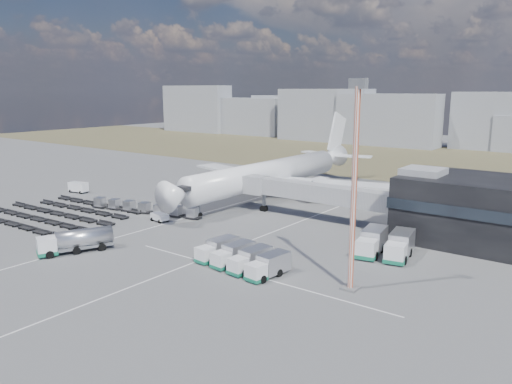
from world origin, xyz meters
The scene contains 16 objects.
ground centered at (0.00, 0.00, 0.00)m, with size 420.00×420.00×0.00m, color #565659.
grass_strip centered at (0.00, 110.00, 0.01)m, with size 420.00×90.00×0.01m, color #4A482C.
lane_markings centered at (9.77, 3.00, 0.01)m, with size 47.12×110.00×0.01m.
terminal centered at (47.77, 23.96, 5.25)m, with size 30.40×16.40×11.00m.
jet_bridge centered at (15.90, 20.42, 5.05)m, with size 30.30×3.80×7.05m.
airliner centered at (0.00, 32.38, 5.29)m, with size 51.59×64.53×17.62m.
skyline centered at (-17.09, 150.84, 10.22)m, with size 307.09×22.76×25.35m.
fuel_tanker centered at (-0.72, -15.97, 1.67)m, with size 6.57×10.52×3.34m.
pushback_tug centered at (-4.00, 3.02, 0.72)m, with size 3.20×1.80×1.45m, color white.
utility_van centered at (-38.01, 9.24, 1.19)m, with size 4.48×2.03×2.38m, color white.
catering_truck centered at (5.47, 41.69, 1.55)m, with size 3.02×6.71×3.02m.
service_trucks_near centered at (22.36, -6.56, 1.42)m, with size 12.41×7.77×2.61m.
service_trucks_far centered at (35.54, 9.44, 1.75)m, with size 7.91×8.99×3.22m.
uld_row centered at (-10.92, 5.45, 1.12)m, with size 23.95×7.19×1.87m.
baggage_dollies centered at (-22.65, -5.52, 0.39)m, with size 30.79×21.31×0.78m.
floodlight_mast centered at (37.12, -4.58, 12.13)m, with size 2.31×1.87×24.21m.
Camera 1 is at (61.54, -55.19, 22.97)m, focal length 35.00 mm.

